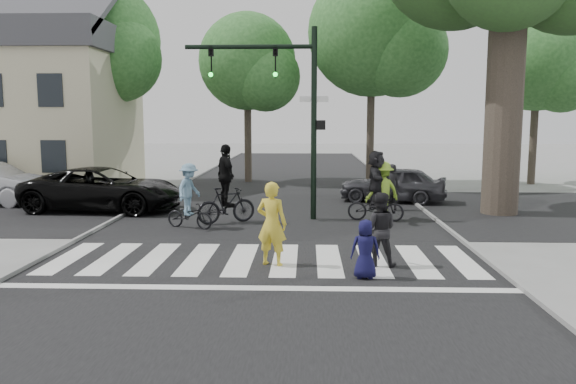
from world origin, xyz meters
The scene contains 23 objects.
ground centered at (0.00, 0.00, 0.00)m, with size 120.00×120.00×0.00m, color gray.
road_stem centered at (0.00, 5.00, 0.01)m, with size 10.00×70.00×0.01m, color black.
road_cross centered at (0.00, 8.00, 0.01)m, with size 70.00×10.00×0.01m, color black.
curb_left centered at (-5.05, 5.00, 0.05)m, with size 0.10×70.00×0.10m, color gray.
curb_right centered at (5.05, 5.00, 0.05)m, with size 0.10×70.00×0.10m, color gray.
crosswalk centered at (0.00, 0.66, 0.01)m, with size 10.00×3.85×0.01m.
traffic_signal centered at (0.35, 6.20, 3.90)m, with size 4.45×0.29×6.00m.
bg_tree_0 centered at (-13.74, 16.00, 6.14)m, with size 5.46×5.20×8.97m.
bg_tree_1 centered at (-8.70, 15.48, 6.65)m, with size 6.09×5.80×9.80m.
bg_tree_2 centered at (-1.76, 16.62, 5.78)m, with size 5.04×4.80×8.40m.
bg_tree_3 centered at (4.31, 15.27, 6.94)m, with size 6.30×6.00×10.20m.
bg_tree_4 centered at (12.23, 16.12, 5.64)m, with size 4.83×4.60×8.15m.
house centered at (-11.49, 13.98, 3.80)m, with size 8.40×8.10×8.82m.
pedestrian_woman centered at (0.23, 0.51, 0.93)m, with size 0.68×0.44×1.85m, color gold.
pedestrian_child centered at (2.17, -0.46, 0.60)m, with size 0.59×0.38×1.21m, color #11103A.
pedestrian_adult centered at (2.57, 0.55, 0.81)m, with size 0.79×0.62×1.63m, color black.
cyclist_left centered at (-2.44, 4.58, 0.83)m, with size 1.60×1.12×1.92m.
cyclist_mid centered at (-1.48, 5.44, 1.00)m, with size 1.88×1.35×2.43m.
cyclist_right centered at (3.15, 5.99, 0.99)m, with size 1.83×1.70×2.22m.
car_suv centered at (-6.08, 7.63, 0.76)m, with size 2.53×5.49×1.53m, color black.
car_grey centered at (4.30, 10.10, 0.69)m, with size 1.63×4.05×1.38m, color #35353A.
bystander_hivis centered at (3.38, 6.19, 0.93)m, with size 1.20×0.69×1.86m, color #A4DA3B.
bystander_dark centered at (3.93, 8.04, 0.82)m, with size 0.60×0.39×1.64m, color black.
Camera 1 is at (1.00, -11.49, 3.21)m, focal length 35.00 mm.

